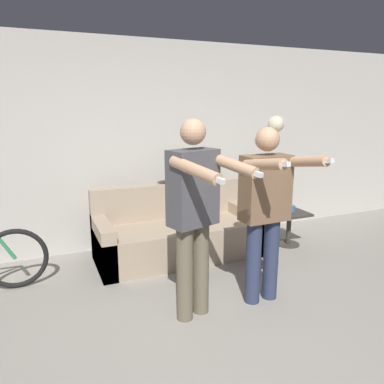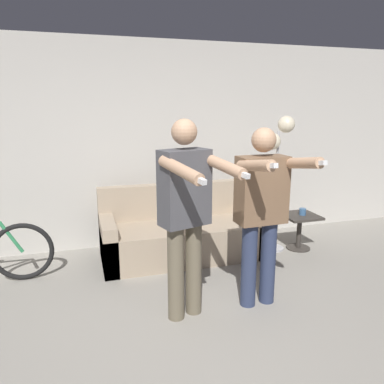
{
  "view_description": "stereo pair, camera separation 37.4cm",
  "coord_description": "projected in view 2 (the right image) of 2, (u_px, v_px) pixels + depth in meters",
  "views": [
    {
      "loc": [
        -1.29,
        -1.95,
        1.8
      ],
      "look_at": [
        0.12,
        1.41,
        0.96
      ],
      "focal_mm": 35.0,
      "sensor_mm": 36.0,
      "label": 1
    },
    {
      "loc": [
        -0.94,
        -2.07,
        1.8
      ],
      "look_at": [
        0.12,
        1.41,
        0.96
      ],
      "focal_mm": 35.0,
      "sensor_mm": 36.0,
      "label": 2
    }
  ],
  "objects": [
    {
      "name": "person_right",
      "position": [
        262.0,
        206.0,
        3.27
      ],
      "size": [
        0.52,
        0.68,
        1.62
      ],
      "rotation": [
        0.0,
        0.0,
        0.03
      ],
      "color": "#2D3856",
      "rests_on": "ground_plane"
    },
    {
      "name": "floor_lamp",
      "position": [
        278.0,
        146.0,
        4.53
      ],
      "size": [
        0.38,
        0.28,
        1.68
      ],
      "color": "#B2B2B7",
      "rests_on": "ground_plane"
    },
    {
      "name": "couch",
      "position": [
        183.0,
        234.0,
        4.55
      ],
      "size": [
        1.94,
        0.8,
        0.85
      ],
      "color": "tan",
      "rests_on": "ground_plane"
    },
    {
      "name": "cat",
      "position": [
        188.0,
        176.0,
        4.71
      ],
      "size": [
        0.48,
        0.14,
        0.19
      ],
      "color": "#3D3833",
      "rests_on": "couch"
    },
    {
      "name": "wall_back",
      "position": [
        154.0,
        145.0,
        4.83
      ],
      "size": [
        10.0,
        0.05,
        2.6
      ],
      "color": "beige",
      "rests_on": "ground_plane"
    },
    {
      "name": "ground_plane",
      "position": [
        235.0,
        370.0,
        2.61
      ],
      "size": [
        16.0,
        16.0,
        0.0
      ],
      "primitive_type": "plane",
      "color": "gray"
    },
    {
      "name": "side_table",
      "position": [
        300.0,
        224.0,
        4.76
      ],
      "size": [
        0.43,
        0.43,
        0.45
      ],
      "color": "#38332D",
      "rests_on": "ground_plane"
    },
    {
      "name": "person_left",
      "position": [
        186.0,
        209.0,
        3.07
      ],
      "size": [
        0.6,
        0.76,
        1.7
      ],
      "rotation": [
        0.0,
        0.0,
        0.29
      ],
      "color": "#6B604C",
      "rests_on": "ground_plane"
    },
    {
      "name": "cup",
      "position": [
        303.0,
        212.0,
        4.72
      ],
      "size": [
        0.08,
        0.08,
        0.08
      ],
      "color": "#3D6693",
      "rests_on": "side_table"
    }
  ]
}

